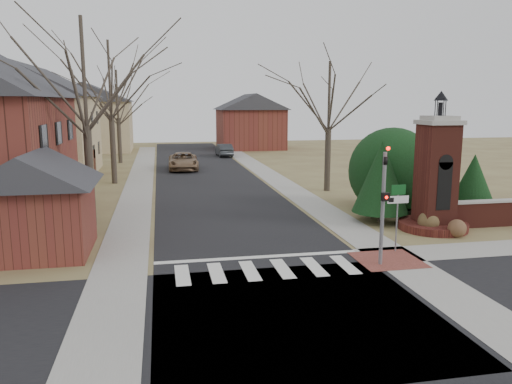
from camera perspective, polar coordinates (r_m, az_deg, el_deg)
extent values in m
plane|color=brown|center=(17.46, 1.74, -9.74)|extent=(120.00, 120.00, 0.00)
cube|color=black|center=(38.63, -5.44, 1.33)|extent=(8.00, 70.00, 0.01)
cube|color=black|center=(14.76, 4.38, -13.62)|extent=(120.00, 8.00, 0.01)
cube|color=silver|center=(18.19, 1.18, -8.87)|extent=(8.00, 2.20, 0.02)
cube|color=silver|center=(19.58, 0.25, -7.46)|extent=(8.00, 0.35, 0.02)
cube|color=gray|center=(39.46, 2.10, 1.57)|extent=(2.00, 60.00, 0.02)
cube|color=gray|center=(38.49, -13.17, 1.08)|extent=(2.00, 60.00, 0.02)
cube|color=brown|center=(19.89, 14.83, -7.53)|extent=(2.40, 2.40, 0.02)
cylinder|color=slate|center=(18.80, 14.27, -1.94)|extent=(0.14, 0.14, 4.20)
imported|color=black|center=(18.50, 14.54, 3.97)|extent=(0.15, 0.18, 0.90)
sphere|color=#FF0C05|center=(18.27, 14.87, 4.83)|extent=(0.14, 0.14, 0.14)
cube|color=black|center=(18.54, 14.57, -0.55)|extent=(0.28, 0.16, 0.30)
sphere|color=#FF0C05|center=(18.46, 14.69, -0.60)|extent=(0.11, 0.11, 0.11)
cylinder|color=slate|center=(20.76, 15.79, -3.14)|extent=(0.06, 0.06, 2.60)
cube|color=silver|center=(20.57, 15.93, -0.84)|extent=(0.90, 0.03, 0.30)
cube|color=black|center=(20.42, 15.20, -0.89)|extent=(0.22, 0.02, 0.18)
cube|color=#104A1B|center=(20.50, 15.99, 0.25)|extent=(0.60, 0.03, 0.40)
cylinder|color=#5C241B|center=(25.18, 19.55, -3.64)|extent=(3.20, 3.20, 0.36)
cube|color=#5C241B|center=(24.75, 19.87, 1.59)|extent=(1.50, 1.50, 5.00)
cube|color=black|center=(24.19, 20.69, 0.63)|extent=(0.70, 0.10, 2.20)
cube|color=gray|center=(24.52, 20.23, 7.48)|extent=(1.70, 1.70, 0.20)
cube|color=gray|center=(24.52, 20.26, 7.95)|extent=(1.30, 1.30, 0.20)
cylinder|color=black|center=(24.51, 20.32, 8.88)|extent=(0.20, 0.20, 0.60)
cone|color=black|center=(24.51, 20.41, 10.28)|extent=(0.64, 0.64, 0.45)
cube|color=#CAB287|center=(44.20, -23.97, 5.79)|extent=(9.00, 12.00, 6.40)
cube|color=brown|center=(21.56, -23.77, -2.87)|extent=(4.00, 4.00, 2.80)
cube|color=#CAB287|center=(64.61, -18.54, 7.10)|extent=(10.00, 8.00, 6.00)
cube|color=#CAB287|center=(63.40, -21.49, 10.48)|extent=(0.75, 0.75, 3.08)
cube|color=brown|center=(65.14, -0.67, 7.21)|extent=(8.00, 8.00, 5.00)
cube|color=brown|center=(63.10, -2.44, 10.19)|extent=(0.75, 0.75, 2.80)
cylinder|color=#473D33|center=(26.06, 13.92, -2.73)|extent=(0.20, 0.20, 0.50)
cone|color=black|center=(25.69, 14.11, 1.73)|extent=(2.80, 2.80, 3.60)
cylinder|color=#473D33|center=(28.60, 18.93, -1.84)|extent=(0.20, 0.20, 0.50)
cone|color=black|center=(28.23, 19.20, 2.83)|extent=(3.40, 3.40, 4.20)
cylinder|color=#473D33|center=(28.83, 23.36, -2.04)|extent=(0.20, 0.20, 0.50)
cone|color=black|center=(28.55, 23.60, 1.20)|extent=(2.40, 2.40, 2.80)
sphere|color=black|center=(28.68, 15.29, 2.74)|extent=(4.80, 4.80, 4.80)
cylinder|color=#473D33|center=(25.47, -18.46, 1.71)|extent=(0.40, 0.40, 4.83)
cylinder|color=#473D33|center=(38.30, -16.02, 4.70)|extent=(0.40, 0.40, 5.04)
cylinder|color=#473D33|center=(51.28, -15.34, 5.69)|extent=(0.40, 0.40, 4.41)
cylinder|color=#473D33|center=(34.10, 8.18, 3.64)|extent=(0.40, 0.40, 4.20)
imported|color=#836447|center=(44.94, -8.31, 3.50)|extent=(2.69, 5.57, 1.53)
imported|color=#313438|center=(55.76, -3.68, 4.81)|extent=(1.66, 4.29, 1.39)
sphere|color=brown|center=(24.54, 19.13, -3.21)|extent=(0.99, 0.99, 0.99)
sphere|color=brown|center=(24.06, 21.99, -3.87)|extent=(0.81, 0.81, 0.81)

